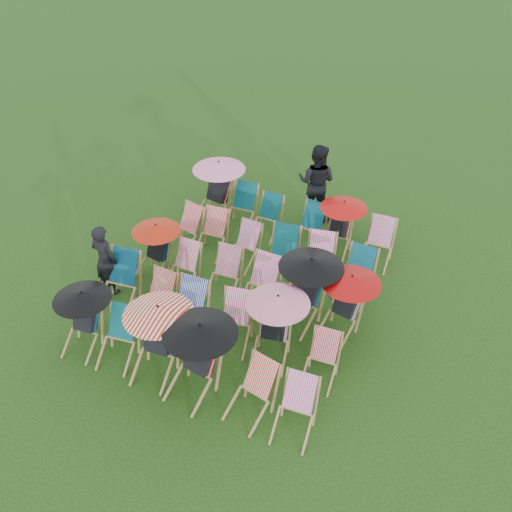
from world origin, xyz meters
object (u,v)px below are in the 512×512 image
at_px(deckchair_5, 295,411).
at_px(deckchair_29, 378,244).
at_px(person_left, 105,260).
at_px(person_rear, 316,182).
at_px(deckchair_0, 82,319).

bearing_deg(deckchair_5, deckchair_29, 86.00).
relative_size(person_left, person_rear, 0.84).
bearing_deg(deckchair_0, person_left, 105.25).
xyz_separation_m(deckchair_5, person_left, (-4.58, 1.48, 0.33)).
bearing_deg(deckchair_0, person_rear, 63.14).
height_order(deckchair_0, person_left, person_left).
bearing_deg(deckchair_29, deckchair_0, -133.41).
distance_m(deckchair_5, person_rear, 6.10).
distance_m(deckchair_0, deckchair_29, 6.12).
relative_size(deckchair_0, deckchair_29, 1.30).
relative_size(deckchair_5, person_rear, 0.48).
height_order(deckchair_29, person_rear, person_rear).
bearing_deg(person_left, deckchair_0, 114.99).
relative_size(deckchair_0, person_left, 0.77).
relative_size(deckchair_0, person_rear, 0.65).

